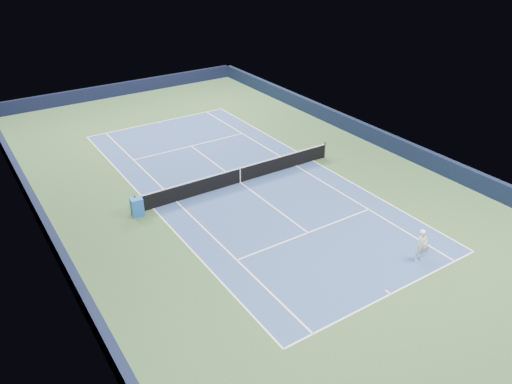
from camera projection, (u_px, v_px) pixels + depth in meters
ground at (240, 183)px, 29.33m from camera, size 40.00×40.00×0.00m
wall_far at (121, 89)px, 43.60m from camera, size 22.00×0.35×1.10m
wall_right at (374, 135)px, 34.26m from camera, size 0.35×40.00×1.10m
wall_left at (48, 230)px, 23.87m from camera, size 0.35×40.00×1.10m
court_surface at (240, 182)px, 29.33m from camera, size 10.97×23.77×0.01m
baseline_far at (159, 122)px, 38.04m from camera, size 10.97×0.08×0.00m
baseline_near at (391, 294)px, 20.61m from camera, size 10.97×0.08×0.00m
sideline_doubles_right at (313, 161)px, 31.96m from camera, size 0.08×23.77×0.00m
sideline_doubles_left at (153, 208)px, 26.69m from camera, size 0.08×23.77×0.00m
sideline_singles_right at (296, 166)px, 31.30m from camera, size 0.08×23.77×0.00m
sideline_singles_left at (176, 201)px, 27.35m from camera, size 0.08×23.77×0.00m
service_line_far at (191, 146)px, 34.02m from camera, size 8.23×0.08×0.00m
service_line_near at (308, 233)px, 24.63m from camera, size 8.23×0.08×0.00m
center_service_line at (240, 182)px, 29.32m from camera, size 0.08×12.80×0.00m
center_mark_far at (159, 123)px, 37.93m from camera, size 0.08×0.30×0.00m
center_mark_near at (388, 292)px, 20.72m from camera, size 0.08×0.30×0.00m
tennis_net at (240, 175)px, 29.09m from camera, size 12.90×0.10×1.07m
sponsor_cube at (137, 207)px, 25.88m from camera, size 0.68×0.63×1.00m
tennis_player at (422, 245)px, 22.32m from camera, size 0.77×1.27×2.31m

